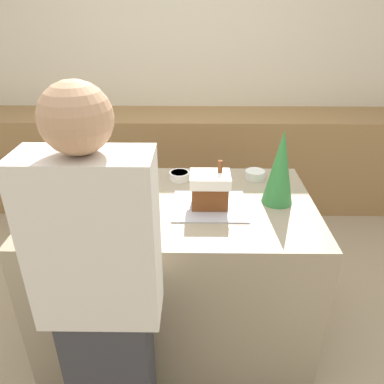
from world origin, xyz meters
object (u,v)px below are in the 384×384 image
at_px(candy_bowl_far_right, 255,174).
at_px(cookbook, 114,180).
at_px(candy_bowl_beside_tree, 99,196).
at_px(baking_tray, 209,206).
at_px(candy_bowl_far_left, 140,184).
at_px(person, 103,300).
at_px(candy_bowl_front_corner, 64,182).
at_px(mug, 57,189).
at_px(gingerbread_house, 210,189).
at_px(candy_bowl_near_tray_left, 179,175).
at_px(decorative_tree, 280,167).

relative_size(candy_bowl_far_right, cookbook, 0.55).
bearing_deg(candy_bowl_beside_tree, baking_tray, -5.62).
xyz_separation_m(candy_bowl_far_left, person, (-0.02, -0.86, -0.06)).
distance_m(candy_bowl_front_corner, person, 0.96).
height_order(candy_bowl_beside_tree, person, person).
relative_size(candy_bowl_beside_tree, cookbook, 0.65).
distance_m(cookbook, mug, 0.33).
bearing_deg(person, baking_tray, 57.23).
relative_size(gingerbread_house, candy_bowl_front_corner, 2.02).
bearing_deg(candy_bowl_beside_tree, cookbook, 82.70).
height_order(candy_bowl_beside_tree, candy_bowl_near_tray_left, candy_bowl_beside_tree).
height_order(candy_bowl_beside_tree, candy_bowl_far_right, candy_bowl_far_right).
relative_size(candy_bowl_far_left, person, 0.08).
height_order(candy_bowl_far_right, mug, mug).
xyz_separation_m(cookbook, mug, (-0.26, -0.20, 0.04)).
xyz_separation_m(candy_bowl_front_corner, candy_bowl_far_right, (1.11, 0.12, 0.00)).
xyz_separation_m(candy_bowl_far_left, cookbook, (-0.16, 0.08, -0.01)).
bearing_deg(decorative_tree, candy_bowl_far_right, 104.91).
bearing_deg(candy_bowl_front_corner, mug, -86.36).
xyz_separation_m(candy_bowl_front_corner, person, (0.41, -0.87, -0.07)).
height_order(candy_bowl_far_left, candy_bowl_far_right, candy_bowl_far_right).
height_order(baking_tray, candy_bowl_far_right, candy_bowl_far_right).
bearing_deg(gingerbread_house, candy_bowl_front_corner, 165.07).
bearing_deg(decorative_tree, candy_bowl_beside_tree, 179.69).
xyz_separation_m(candy_bowl_beside_tree, person, (0.17, -0.70, -0.07)).
distance_m(decorative_tree, candy_bowl_beside_tree, 0.96).
bearing_deg(baking_tray, candy_bowl_far_left, 151.83).
relative_size(gingerbread_house, decorative_tree, 0.59).
distance_m(decorative_tree, candy_bowl_far_right, 0.34).
bearing_deg(candy_bowl_front_corner, candy_bowl_near_tray_left, 9.35).
height_order(cookbook, mug, mug).
relative_size(baking_tray, cookbook, 1.80).
xyz_separation_m(baking_tray, gingerbread_house, (0.00, 0.00, 0.10)).
bearing_deg(candy_bowl_beside_tree, candy_bowl_far_right, 18.02).
distance_m(candy_bowl_far_left, mug, 0.45).
bearing_deg(baking_tray, candy_bowl_beside_tree, 174.38).
height_order(candy_bowl_far_right, cookbook, candy_bowl_far_right).
distance_m(baking_tray, mug, 0.83).
xyz_separation_m(candy_bowl_far_left, candy_bowl_far_right, (0.67, 0.13, 0.01)).
relative_size(candy_bowl_front_corner, person, 0.07).
xyz_separation_m(candy_bowl_near_tray_left, mug, (-0.65, -0.24, 0.03)).
bearing_deg(person, mug, 118.66).
distance_m(baking_tray, person, 0.77).
xyz_separation_m(baking_tray, candy_bowl_near_tray_left, (-0.17, 0.33, 0.02)).
relative_size(baking_tray, candy_bowl_far_right, 3.26).
distance_m(baking_tray, candy_bowl_front_corner, 0.86).
relative_size(baking_tray, decorative_tree, 0.95).
xyz_separation_m(candy_bowl_front_corner, cookbook, (0.27, 0.07, -0.02)).
distance_m(baking_tray, candy_bowl_beside_tree, 0.59).
xyz_separation_m(candy_bowl_near_tray_left, cookbook, (-0.39, -0.04, -0.02)).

